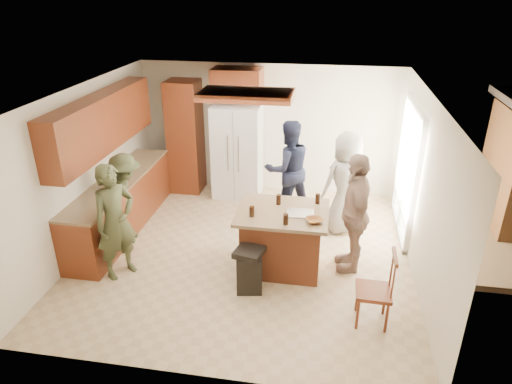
% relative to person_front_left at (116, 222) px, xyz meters
% --- Properties ---
extents(person_front_left, '(0.72, 0.76, 1.69)m').
position_rel_person_front_left_xyz_m(person_front_left, '(0.00, 0.00, 0.00)').
color(person_front_left, '#3B4025').
rests_on(person_front_left, ground).
extents(person_behind_left, '(1.00, 0.86, 1.76)m').
position_rel_person_front_left_xyz_m(person_behind_left, '(2.16, 2.26, 0.03)').
color(person_behind_left, '#1A1E34').
rests_on(person_behind_left, ground).
extents(person_behind_right, '(1.00, 0.89, 1.73)m').
position_rel_person_front_left_xyz_m(person_behind_right, '(3.16, 1.83, 0.02)').
color(person_behind_right, '#96968E').
rests_on(person_behind_right, ground).
extents(person_side_right, '(0.64, 1.09, 1.79)m').
position_rel_person_front_left_xyz_m(person_side_right, '(3.27, 0.72, 0.05)').
color(person_side_right, gray).
rests_on(person_side_right, ground).
extents(person_counter, '(0.62, 1.03, 1.49)m').
position_rel_person_front_left_xyz_m(person_counter, '(-0.26, 0.92, -0.10)').
color(person_counter, '#30361F').
rests_on(person_counter, ground).
extents(left_cabinetry, '(0.64, 3.00, 2.30)m').
position_rel_person_front_left_xyz_m(left_cabinetry, '(-0.58, 1.23, 0.11)').
color(left_cabinetry, maroon).
rests_on(left_cabinetry, ground).
extents(back_wall_units, '(1.80, 0.60, 2.45)m').
position_rel_person_front_left_xyz_m(back_wall_units, '(0.33, 3.03, 0.54)').
color(back_wall_units, maroon).
rests_on(back_wall_units, ground).
extents(refrigerator, '(0.90, 0.76, 1.80)m').
position_rel_person_front_left_xyz_m(refrigerator, '(1.12, 2.95, 0.06)').
color(refrigerator, white).
rests_on(refrigerator, ground).
extents(kitchen_island, '(1.28, 1.03, 0.93)m').
position_rel_person_front_left_xyz_m(kitchen_island, '(2.26, 0.54, -0.37)').
color(kitchen_island, '#964526').
rests_on(kitchen_island, ground).
extents(island_items, '(1.03, 0.77, 0.15)m').
position_rel_person_front_left_xyz_m(island_items, '(2.49, 0.44, 0.13)').
color(island_items, silver).
rests_on(island_items, kitchen_island).
extents(trash_bin, '(0.43, 0.43, 0.63)m').
position_rel_person_front_left_xyz_m(trash_bin, '(1.89, -0.07, -0.52)').
color(trash_bin, black).
rests_on(trash_bin, ground).
extents(spindle_chair, '(0.43, 0.43, 0.99)m').
position_rel_person_front_left_xyz_m(spindle_chair, '(3.52, -0.47, -0.39)').
color(spindle_chair, maroon).
rests_on(spindle_chair, ground).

